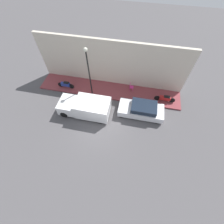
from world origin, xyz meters
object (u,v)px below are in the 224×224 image
at_px(streetlamp, 88,67).
at_px(cafe_chair, 131,86).
at_px(parked_car, 141,110).
at_px(delivery_van, 85,107).
at_px(motorcycle_red, 165,98).
at_px(motorcycle_blue, 66,85).

bearing_deg(streetlamp, cafe_chair, -72.22).
xyz_separation_m(parked_car, delivery_van, (-0.96, 5.26, 0.26)).
height_order(parked_car, motorcycle_red, parked_car).
distance_m(streetlamp, cafe_chair, 5.11).
xyz_separation_m(delivery_van, cafe_chair, (3.77, -3.87, -0.22)).
bearing_deg(parked_car, delivery_van, 100.38).
xyz_separation_m(motorcycle_red, cafe_chair, (0.86, 3.61, 0.11)).
xyz_separation_m(motorcycle_blue, streetlamp, (-0.24, -3.02, 3.04)).
height_order(delivery_van, motorcycle_red, delivery_van).
relative_size(motorcycle_blue, streetlamp, 0.34).
height_order(parked_car, cafe_chair, parked_car).
distance_m(parked_car, cafe_chair, 3.13).
distance_m(delivery_van, streetlamp, 3.69).
distance_m(delivery_van, cafe_chair, 5.41).
bearing_deg(motorcycle_blue, cafe_chair, -81.62).
height_order(delivery_van, motorcycle_blue, delivery_van).
bearing_deg(parked_car, cafe_chair, 26.40).
height_order(motorcycle_blue, motorcycle_red, motorcycle_blue).
height_order(delivery_van, streetlamp, streetlamp).
height_order(motorcycle_red, streetlamp, streetlamp).
height_order(motorcycle_blue, cafe_chair, cafe_chair).
bearing_deg(parked_car, motorcycle_blue, 78.08).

